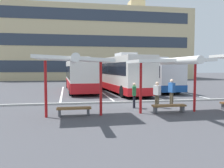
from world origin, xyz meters
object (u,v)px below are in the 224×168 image
object	(u,v)px
bench_0	(74,109)
waiting_passenger_2	(157,93)
coach_bus_0	(80,76)
waiting_shelter_1	(171,62)
waiting_passenger_0	(172,90)
coach_bus_1	(121,74)
bench_1	(169,107)
waiting_shelter_0	(74,61)
coach_bus_2	(153,75)
waiting_passenger_1	(134,94)

from	to	relation	value
bench_0	waiting_passenger_2	distance (m)	5.39
coach_bus_0	waiting_shelter_1	xyz separation A→B (m)	(4.12, -13.15, 1.17)
coach_bus_0	waiting_passenger_0	xyz separation A→B (m)	(5.40, -10.50, -0.60)
coach_bus_1	bench_1	bearing A→B (deg)	-89.09
waiting_shelter_0	waiting_passenger_0	distance (m)	7.25
bench_0	waiting_passenger_2	world-z (taller)	waiting_passenger_2
waiting_passenger_0	coach_bus_1	bearing A→B (deg)	99.59
coach_bus_0	waiting_shelter_0	world-z (taller)	coach_bus_0
waiting_passenger_0	waiting_passenger_2	bearing A→B (deg)	-149.08
bench_0	waiting_passenger_2	size ratio (longest dim) A/B	1.10
waiting_shelter_1	waiting_passenger_2	size ratio (longest dim) A/B	2.83
waiting_passenger_0	bench_0	bearing A→B (deg)	-159.39
waiting_passenger_0	waiting_shelter_0	bearing A→B (deg)	-156.54
bench_0	coach_bus_0	bearing A→B (deg)	85.45
waiting_passenger_2	waiting_passenger_0	bearing A→B (deg)	30.92
bench_0	waiting_passenger_2	xyz separation A→B (m)	(5.11, 1.63, 0.57)
waiting_shelter_0	waiting_shelter_1	bearing A→B (deg)	1.58
coach_bus_2	bench_1	bearing A→B (deg)	-106.41
waiting_shelter_0	waiting_passenger_0	bearing A→B (deg)	23.46
coach_bus_2	waiting_passenger_0	size ratio (longest dim) A/B	6.29
coach_bus_1	coach_bus_2	world-z (taller)	coach_bus_1
bench_1	waiting_passenger_0	distance (m)	2.89
coach_bus_1	bench_0	size ratio (longest dim) A/B	6.85
waiting_passenger_1	bench_1	bearing A→B (deg)	-51.69
coach_bus_0	waiting_passenger_1	bearing A→B (deg)	-76.59
waiting_passenger_0	waiting_passenger_2	distance (m)	1.54
waiting_shelter_0	waiting_passenger_1	distance (m)	4.68
waiting_passenger_2	coach_bus_1	bearing A→B (deg)	90.87
coach_bus_1	waiting_passenger_2	world-z (taller)	coach_bus_1
waiting_passenger_2	waiting_shelter_1	bearing A→B (deg)	-88.97
coach_bus_2	bench_0	xyz separation A→B (m)	(-8.89, -12.65, -1.30)
bench_0	waiting_shelter_0	bearing A→B (deg)	-90.00
waiting_shelter_0	waiting_passenger_1	bearing A→B (deg)	30.02
coach_bus_2	bench_0	world-z (taller)	coach_bus_2
waiting_passenger_2	coach_bus_2	bearing A→B (deg)	71.05
coach_bus_1	waiting_shelter_1	world-z (taller)	coach_bus_1
bench_1	waiting_passenger_1	world-z (taller)	waiting_passenger_1
coach_bus_1	bench_0	xyz separation A→B (m)	(-4.97, -11.09, -1.47)
waiting_shelter_1	waiting_passenger_0	distance (m)	3.44
bench_0	waiting_shelter_1	bearing A→B (deg)	-2.57
bench_0	waiting_passenger_1	world-z (taller)	waiting_passenger_1
coach_bus_0	coach_bus_2	distance (m)	7.87
coach_bus_2	coach_bus_0	bearing A→B (deg)	177.97
waiting_shelter_1	bench_1	xyz separation A→B (m)	(-0.00, 0.15, -2.43)
coach_bus_1	waiting_shelter_0	xyz separation A→B (m)	(-4.97, -11.47, 1.02)
bench_1	waiting_passenger_1	xyz separation A→B (m)	(-1.46, 1.84, 0.54)
waiting_passenger_1	coach_bus_2	bearing A→B (deg)	64.45
waiting_shelter_0	bench_1	world-z (taller)	waiting_shelter_0
coach_bus_2	waiting_passenger_1	size ratio (longest dim) A/B	6.93
bench_0	waiting_passenger_0	bearing A→B (deg)	20.61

